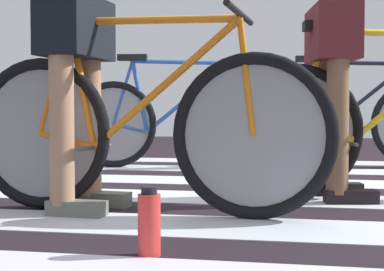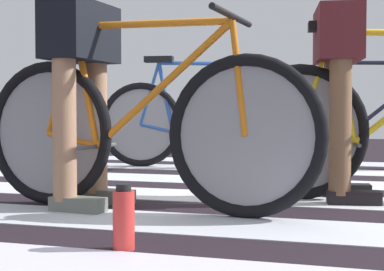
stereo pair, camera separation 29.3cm
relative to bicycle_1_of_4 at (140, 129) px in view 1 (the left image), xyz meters
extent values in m
cube|color=black|center=(0.68, 1.00, -0.40)|extent=(18.00, 14.00, 0.02)
cube|color=silver|center=(0.59, -0.24, -0.38)|extent=(5.20, 0.44, 0.00)
cube|color=silver|center=(0.69, 0.53, -0.38)|extent=(5.20, 0.44, 0.00)
cube|color=silver|center=(0.82, 1.27, -0.38)|extent=(5.20, 0.44, 0.00)
cube|color=silver|center=(0.79, 2.05, -0.38)|extent=(5.20, 0.44, 0.00)
cube|color=silver|center=(0.81, 2.81, -0.38)|extent=(5.20, 0.44, 0.00)
torus|color=black|center=(-0.50, 0.05, -0.03)|extent=(0.72, 0.12, 0.72)
torus|color=black|center=(0.51, -0.05, -0.03)|extent=(0.72, 0.12, 0.72)
cylinder|color=gray|center=(-0.50, 0.05, -0.03)|extent=(0.61, 0.06, 0.61)
cylinder|color=gray|center=(0.51, -0.05, -0.03)|extent=(0.61, 0.06, 0.61)
cylinder|color=orange|center=(0.05, -0.01, 0.48)|extent=(0.80, 0.11, 0.05)
cylinder|color=orange|center=(0.11, -0.01, 0.19)|extent=(0.70, 0.10, 0.59)
cylinder|color=orange|center=(-0.28, 0.03, 0.20)|extent=(0.16, 0.05, 0.59)
cylinder|color=orange|center=(-0.36, 0.03, -0.06)|extent=(0.29, 0.05, 0.09)
cylinder|color=orange|center=(-0.42, 0.04, 0.23)|extent=(0.19, 0.04, 0.53)
cylinder|color=orange|center=(0.48, -0.05, 0.22)|extent=(0.09, 0.04, 0.50)
cube|color=black|center=(-0.34, 0.03, 0.52)|extent=(0.25, 0.11, 0.05)
cylinder|color=black|center=(0.45, -0.04, 0.49)|extent=(0.08, 0.52, 0.03)
cylinder|color=#4C4C51|center=(-0.22, 0.02, -0.09)|extent=(0.05, 0.34, 0.02)
cylinder|color=#A87A5B|center=(-0.30, 0.17, 0.11)|extent=(0.11, 0.11, 0.90)
cylinder|color=#A87A5B|center=(-0.33, -0.11, 0.11)|extent=(0.11, 0.11, 0.90)
cube|color=black|center=(-0.31, 0.03, 0.46)|extent=(0.26, 0.43, 0.28)
cube|color=#60655B|center=(-0.23, 0.16, -0.35)|extent=(0.27, 0.12, 0.07)
cube|color=#60655B|center=(-0.26, -0.12, -0.35)|extent=(0.27, 0.12, 0.07)
torus|color=black|center=(0.68, 0.56, -0.03)|extent=(0.72, 0.17, 0.72)
cylinder|color=gray|center=(0.68, 0.56, -0.03)|extent=(0.60, 0.10, 0.61)
cylinder|color=yellow|center=(0.90, 0.60, 0.20)|extent=(0.16, 0.06, 0.59)
cylinder|color=yellow|center=(0.82, 0.59, -0.06)|extent=(0.29, 0.07, 0.09)
cylinder|color=yellow|center=(0.76, 0.58, 0.23)|extent=(0.19, 0.05, 0.53)
cube|color=black|center=(0.84, 0.59, 0.52)|extent=(0.25, 0.13, 0.05)
cylinder|color=#4C4C51|center=(0.96, 0.61, -0.09)|extent=(0.07, 0.34, 0.02)
cylinder|color=brown|center=(0.85, 0.73, 0.12)|extent=(0.11, 0.11, 0.91)
cylinder|color=brown|center=(0.89, 0.46, 0.12)|extent=(0.11, 0.11, 0.91)
cube|color=#591E24|center=(0.87, 0.59, 0.48)|extent=(0.28, 0.44, 0.28)
cube|color=black|center=(0.92, 0.74, -0.35)|extent=(0.27, 0.14, 0.07)
cube|color=black|center=(0.96, 0.47, -0.35)|extent=(0.27, 0.14, 0.07)
torus|color=black|center=(-0.81, 2.05, -0.03)|extent=(0.72, 0.15, 0.72)
torus|color=black|center=(0.21, 2.18, -0.03)|extent=(0.72, 0.15, 0.72)
cylinder|color=gray|center=(-0.81, 2.05, -0.03)|extent=(0.60, 0.08, 0.61)
cylinder|color=gray|center=(0.21, 2.18, -0.03)|extent=(0.60, 0.08, 0.61)
cylinder|color=#2A56A9|center=(-0.25, 2.12, 0.48)|extent=(0.80, 0.14, 0.05)
cylinder|color=#2A56A9|center=(-0.19, 2.13, 0.19)|extent=(0.70, 0.12, 0.59)
cylinder|color=#2A56A9|center=(-0.59, 2.08, 0.20)|extent=(0.16, 0.05, 0.59)
cylinder|color=#2A56A9|center=(-0.67, 2.07, -0.06)|extent=(0.29, 0.06, 0.09)
cylinder|color=#2A56A9|center=(-0.73, 2.06, 0.23)|extent=(0.19, 0.05, 0.53)
cylinder|color=#2A56A9|center=(0.18, 2.18, 0.22)|extent=(0.09, 0.04, 0.50)
cube|color=black|center=(-0.65, 2.07, 0.52)|extent=(0.25, 0.12, 0.05)
cylinder|color=black|center=(0.15, 2.17, 0.49)|extent=(0.09, 0.52, 0.03)
cylinder|color=#4C4C51|center=(-0.53, 2.09, -0.09)|extent=(0.06, 0.34, 0.02)
torus|color=black|center=(0.63, 2.45, -0.03)|extent=(0.72, 0.09, 0.72)
cylinder|color=gray|center=(0.63, 2.45, -0.03)|extent=(0.61, 0.04, 0.61)
cylinder|color=black|center=(1.19, 2.48, 0.48)|extent=(0.80, 0.08, 0.05)
cylinder|color=black|center=(1.25, 2.49, 0.19)|extent=(0.70, 0.07, 0.59)
cylinder|color=black|center=(0.85, 2.47, 0.20)|extent=(0.15, 0.04, 0.59)
cylinder|color=black|center=(0.77, 2.46, -0.06)|extent=(0.29, 0.04, 0.09)
cylinder|color=black|center=(0.71, 2.46, 0.23)|extent=(0.19, 0.04, 0.53)
cube|color=black|center=(0.79, 2.46, 0.52)|extent=(0.24, 0.10, 0.05)
cylinder|color=#4C4C51|center=(0.91, 2.47, -0.09)|extent=(0.04, 0.34, 0.02)
cylinder|color=red|center=(0.23, -0.73, -0.29)|extent=(0.07, 0.07, 0.20)
cylinder|color=black|center=(0.23, -0.73, -0.18)|extent=(0.05, 0.05, 0.02)
camera|label=1|loc=(0.70, -2.49, 0.07)|focal=53.64mm
camera|label=2|loc=(0.99, -2.49, 0.07)|focal=53.64mm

